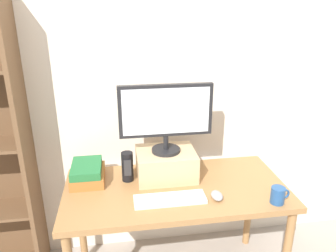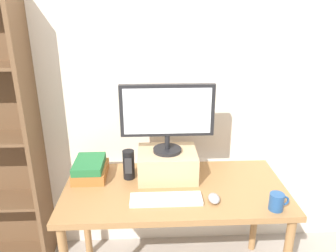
{
  "view_description": "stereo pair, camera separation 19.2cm",
  "coord_description": "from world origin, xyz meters",
  "px_view_note": "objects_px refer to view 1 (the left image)",
  "views": [
    {
      "loc": [
        -0.32,
        -1.72,
        1.79
      ],
      "look_at": [
        -0.04,
        0.06,
        1.11
      ],
      "focal_mm": 35.0,
      "sensor_mm": 36.0,
      "label": 1
    },
    {
      "loc": [
        -0.13,
        -1.74,
        1.79
      ],
      "look_at": [
        -0.04,
        0.06,
        1.11
      ],
      "focal_mm": 35.0,
      "sensor_mm": 36.0,
      "label": 2
    }
  ],
  "objects_px": {
    "computer_monitor": "(166,114)",
    "computer_mouse": "(217,196)",
    "riser_box": "(166,164)",
    "keyboard": "(170,199)",
    "coffee_mug": "(278,195)",
    "desk_speaker": "(127,167)",
    "book_stack": "(87,173)",
    "desk": "(176,198)"
  },
  "relations": [
    {
      "from": "coffee_mug",
      "to": "desk_speaker",
      "type": "relative_size",
      "value": 0.58
    },
    {
      "from": "computer_mouse",
      "to": "book_stack",
      "type": "xyz_separation_m",
      "value": [
        -0.75,
        0.32,
        0.04
      ]
    },
    {
      "from": "computer_monitor",
      "to": "desk_speaker",
      "type": "height_order",
      "value": "computer_monitor"
    },
    {
      "from": "coffee_mug",
      "to": "riser_box",
      "type": "bearing_deg",
      "value": 145.16
    },
    {
      "from": "keyboard",
      "to": "computer_mouse",
      "type": "bearing_deg",
      "value": -3.03
    },
    {
      "from": "riser_box",
      "to": "desk_speaker",
      "type": "relative_size",
      "value": 1.95
    },
    {
      "from": "desk",
      "to": "desk_speaker",
      "type": "relative_size",
      "value": 7.09
    },
    {
      "from": "riser_box",
      "to": "desk_speaker",
      "type": "bearing_deg",
      "value": -176.68
    },
    {
      "from": "computer_monitor",
      "to": "book_stack",
      "type": "height_order",
      "value": "computer_monitor"
    },
    {
      "from": "computer_mouse",
      "to": "desk",
      "type": "bearing_deg",
      "value": 142.55
    },
    {
      "from": "keyboard",
      "to": "computer_monitor",
      "type": "bearing_deg",
      "value": 85.77
    },
    {
      "from": "keyboard",
      "to": "desk_speaker",
      "type": "xyz_separation_m",
      "value": [
        -0.22,
        0.28,
        0.08
      ]
    },
    {
      "from": "riser_box",
      "to": "keyboard",
      "type": "relative_size",
      "value": 0.91
    },
    {
      "from": "coffee_mug",
      "to": "keyboard",
      "type": "bearing_deg",
      "value": 169.55
    },
    {
      "from": "computer_mouse",
      "to": "desk_speaker",
      "type": "distance_m",
      "value": 0.58
    },
    {
      "from": "keyboard",
      "to": "coffee_mug",
      "type": "height_order",
      "value": "coffee_mug"
    },
    {
      "from": "coffee_mug",
      "to": "desk_speaker",
      "type": "height_order",
      "value": "desk_speaker"
    },
    {
      "from": "computer_mouse",
      "to": "desk_speaker",
      "type": "height_order",
      "value": "desk_speaker"
    },
    {
      "from": "desk_speaker",
      "to": "computer_monitor",
      "type": "bearing_deg",
      "value": 2.98
    },
    {
      "from": "desk",
      "to": "book_stack",
      "type": "height_order",
      "value": "book_stack"
    },
    {
      "from": "desk",
      "to": "keyboard",
      "type": "xyz_separation_m",
      "value": [
        -0.06,
        -0.15,
        0.1
      ]
    },
    {
      "from": "riser_box",
      "to": "computer_mouse",
      "type": "bearing_deg",
      "value": -50.61
    },
    {
      "from": "computer_monitor",
      "to": "desk_speaker",
      "type": "xyz_separation_m",
      "value": [
        -0.25,
        -0.01,
        -0.33
      ]
    },
    {
      "from": "riser_box",
      "to": "book_stack",
      "type": "height_order",
      "value": "riser_box"
    },
    {
      "from": "computer_monitor",
      "to": "coffee_mug",
      "type": "bearing_deg",
      "value": -34.74
    },
    {
      "from": "keyboard",
      "to": "desk_speaker",
      "type": "relative_size",
      "value": 2.15
    },
    {
      "from": "computer_mouse",
      "to": "riser_box",
      "type": "bearing_deg",
      "value": 129.39
    },
    {
      "from": "computer_monitor",
      "to": "book_stack",
      "type": "bearing_deg",
      "value": 177.91
    },
    {
      "from": "riser_box",
      "to": "computer_mouse",
      "type": "xyz_separation_m",
      "value": [
        0.25,
        -0.3,
        -0.07
      ]
    },
    {
      "from": "computer_mouse",
      "to": "desk_speaker",
      "type": "xyz_separation_m",
      "value": [
        -0.5,
        0.29,
        0.08
      ]
    },
    {
      "from": "desk",
      "to": "computer_monitor",
      "type": "bearing_deg",
      "value": 105.4
    },
    {
      "from": "computer_monitor",
      "to": "computer_mouse",
      "type": "distance_m",
      "value": 0.56
    },
    {
      "from": "book_stack",
      "to": "coffee_mug",
      "type": "bearing_deg",
      "value": -21.25
    },
    {
      "from": "desk",
      "to": "computer_mouse",
      "type": "distance_m",
      "value": 0.28
    },
    {
      "from": "keyboard",
      "to": "computer_mouse",
      "type": "distance_m",
      "value": 0.27
    },
    {
      "from": "computer_monitor",
      "to": "computer_mouse",
      "type": "xyz_separation_m",
      "value": [
        0.25,
        -0.3,
        -0.41
      ]
    },
    {
      "from": "desk",
      "to": "coffee_mug",
      "type": "bearing_deg",
      "value": -25.65
    },
    {
      "from": "computer_mouse",
      "to": "desk_speaker",
      "type": "relative_size",
      "value": 0.55
    },
    {
      "from": "book_stack",
      "to": "desk_speaker",
      "type": "distance_m",
      "value": 0.26
    },
    {
      "from": "riser_box",
      "to": "book_stack",
      "type": "xyz_separation_m",
      "value": [
        -0.5,
        0.02,
        -0.03
      ]
    },
    {
      "from": "book_stack",
      "to": "desk_speaker",
      "type": "bearing_deg",
      "value": -7.04
    },
    {
      "from": "desk",
      "to": "book_stack",
      "type": "distance_m",
      "value": 0.58
    }
  ]
}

